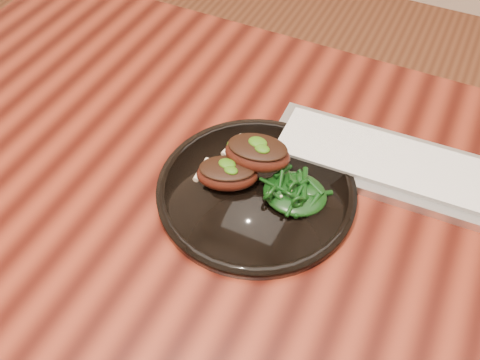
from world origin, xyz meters
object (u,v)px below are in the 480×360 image
(plate, at_px, (256,190))
(desk, at_px, (298,232))
(lamb_chop_front, at_px, (227,173))
(keyboard, at_px, (416,172))
(greens_heap, at_px, (295,191))

(plate, bearing_deg, desk, 14.84)
(lamb_chop_front, relative_size, keyboard, 0.23)
(lamb_chop_front, bearing_deg, desk, 14.47)
(lamb_chop_front, xyz_separation_m, greens_heap, (0.11, 0.02, -0.00))
(greens_heap, distance_m, keyboard, 0.21)
(greens_heap, bearing_deg, plate, -174.81)
(greens_heap, xyz_separation_m, keyboard, (0.15, 0.14, -0.02))
(lamb_chop_front, xyz_separation_m, keyboard, (0.26, 0.16, -0.03))
(keyboard, bearing_deg, greens_heap, -137.85)
(lamb_chop_front, relative_size, greens_heap, 1.13)
(greens_heap, bearing_deg, keyboard, 42.15)
(plate, height_order, keyboard, keyboard)
(plate, relative_size, greens_heap, 3.15)
(desk, distance_m, lamb_chop_front, 0.17)
(greens_heap, bearing_deg, desk, 55.24)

